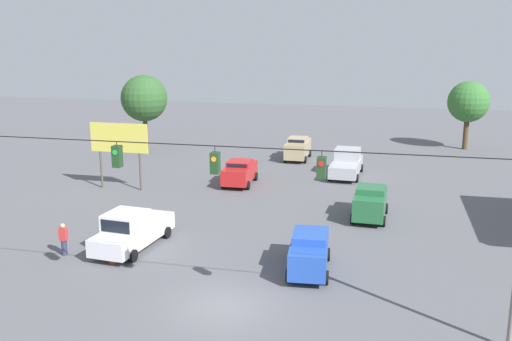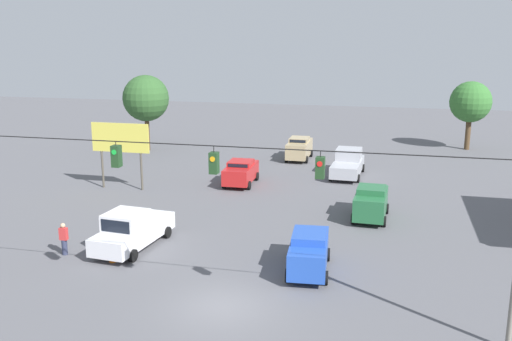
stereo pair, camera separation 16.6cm
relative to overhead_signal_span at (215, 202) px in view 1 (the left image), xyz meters
The scene contains 15 objects.
ground_plane 4.81m from the overhead_signal_span, 92.60° to the right, with size 140.00×140.00×0.00m, color #56565B.
overhead_signal_span is the anchor object (origin of this frame).
pickup_truck_silver_oncoming_deep 25.21m from the overhead_signal_span, 97.43° to the right, with size 2.50×5.60×2.12m.
sedan_blue_crossing_near 7.10m from the overhead_signal_span, 119.56° to the right, with size 2.19×4.48×1.91m.
pickup_truck_white_parked_shoulder 9.65m from the overhead_signal_span, 43.03° to the right, with size 2.64×5.72×2.12m.
sedan_green_oncoming_far 15.49m from the overhead_signal_span, 111.38° to the right, with size 2.16×4.13×2.01m.
sedan_red_withflow_far 20.94m from the overhead_signal_span, 77.80° to the right, with size 2.17×4.32×1.82m.
sedan_tan_withflow_deep 30.13m from the overhead_signal_span, 87.09° to the right, with size 2.02×4.39×2.01m.
traffic_cone_nearest 8.93m from the overhead_signal_span, 31.68° to the right, with size 0.37×0.37×0.70m, color orange.
traffic_cone_second 10.73m from the overhead_signal_span, 46.20° to the right, with size 0.37×0.37×0.70m, color orange.
traffic_cone_third 13.17m from the overhead_signal_span, 57.37° to the right, with size 0.37×0.37×0.70m, color orange.
roadside_billboard 21.01m from the overhead_signal_span, 53.67° to the right, with size 4.39×0.16×4.83m.
pedestrian 11.12m from the overhead_signal_span, 24.86° to the right, with size 0.40×0.28×1.69m.
tree_horizon_left 34.78m from the overhead_signal_span, 61.62° to the right, with size 4.41×4.41×7.27m.
tree_horizon_right 40.67m from the overhead_signal_span, 109.73° to the right, with size 3.95×3.95×6.65m.
Camera 1 is at (-6.26, 20.76, 10.94)m, focal length 40.00 mm.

